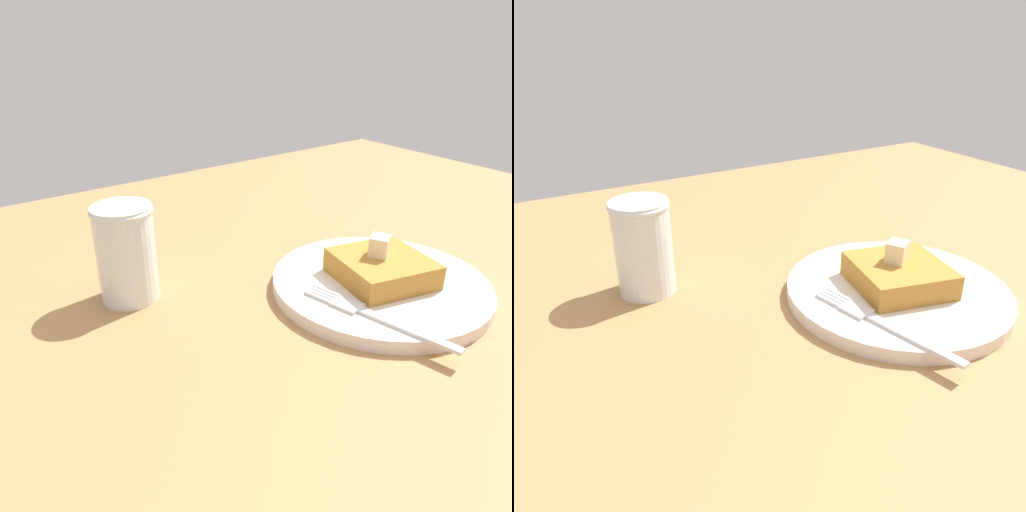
{
  "view_description": "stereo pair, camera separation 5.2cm",
  "coord_description": "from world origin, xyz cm",
  "views": [
    {
      "loc": [
        -41.3,
        -29.99,
        28.76
      ],
      "look_at": [
        -13.33,
        7.56,
        6.43
      ],
      "focal_mm": 35.0,
      "sensor_mm": 36.0,
      "label": 1
    },
    {
      "loc": [
        -36.98,
        -32.85,
        28.76
      ],
      "look_at": [
        -13.33,
        7.56,
        6.43
      ],
      "focal_mm": 35.0,
      "sensor_mm": 36.0,
      "label": 2
    }
  ],
  "objects": [
    {
      "name": "syrup_jar",
      "position": [
        -24.41,
        14.95,
        6.54
      ],
      "size": [
        6.3,
        6.3,
        10.25
      ],
      "color": "#471D0B",
      "rests_on": "table_surface"
    },
    {
      "name": "plate",
      "position": [
        -2.25,
        0.18,
        2.76
      ],
      "size": [
        23.17,
        23.17,
        1.44
      ],
      "color": "silver",
      "rests_on": "table_surface"
    },
    {
      "name": "fork",
      "position": [
        -8.72,
        -4.09,
        3.55
      ],
      "size": [
        4.41,
        15.99,
        0.36
      ],
      "color": "silver",
      "rests_on": "plate"
    },
    {
      "name": "table_surface",
      "position": [
        0.0,
        0.0,
        0.96
      ],
      "size": [
        106.87,
        106.87,
        1.93
      ],
      "primitive_type": "cube",
      "color": "#A47547",
      "rests_on": "ground"
    },
    {
      "name": "butter_pat_primary",
      "position": [
        -2.22,
        0.62,
        7.1
      ],
      "size": [
        2.83,
        2.74,
        2.17
      ],
      "primitive_type": "cube",
      "rotation": [
        0.0,
        0.0,
        0.48
      ],
      "color": "beige",
      "rests_on": "toast_slice_center"
    },
    {
      "name": "toast_slice_center",
      "position": [
        -2.25,
        0.18,
        4.69
      ],
      "size": [
        11.01,
        10.95,
        2.64
      ],
      "primitive_type": "cube",
      "rotation": [
        0.0,
        0.0,
        -0.24
      ],
      "color": "#AD762C",
      "rests_on": "plate"
    }
  ]
}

